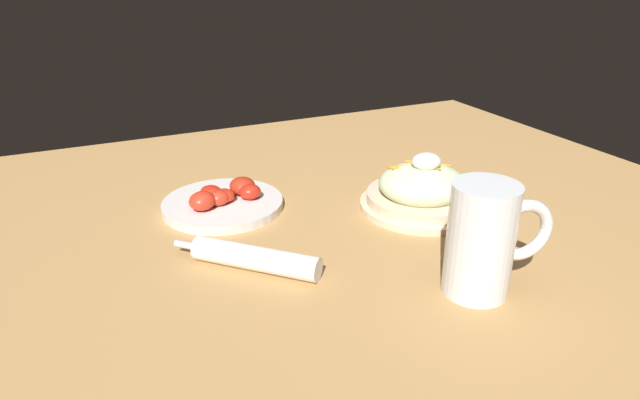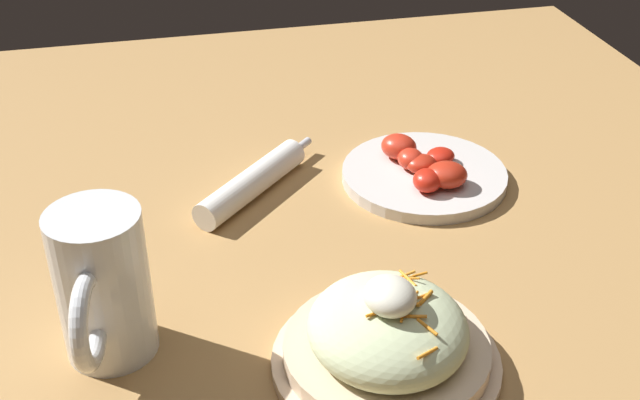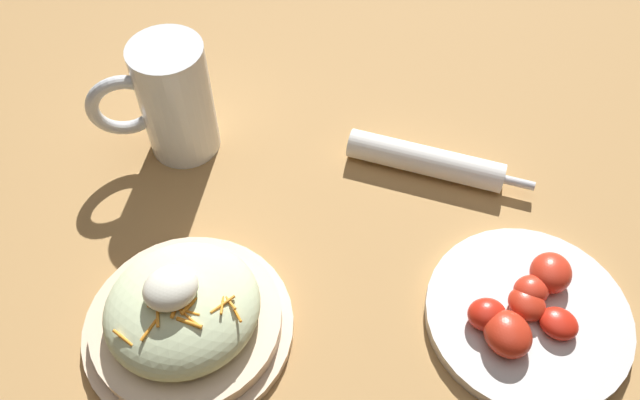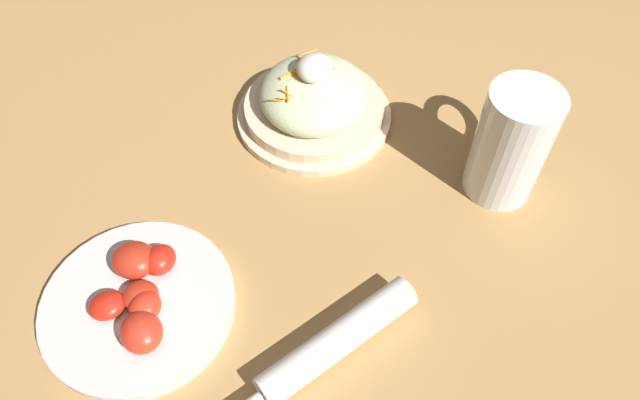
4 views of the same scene
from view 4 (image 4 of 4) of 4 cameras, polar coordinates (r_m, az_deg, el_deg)
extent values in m
plane|color=#B2844C|center=(0.70, 5.58, -2.79)|extent=(1.43, 1.43, 0.00)
cylinder|color=beige|center=(0.81, -0.57, 8.23)|extent=(0.21, 0.21, 0.01)
cylinder|color=beige|center=(0.80, -0.58, 8.97)|extent=(0.19, 0.19, 0.02)
ellipsoid|color=beige|center=(0.78, -0.60, 10.33)|extent=(0.15, 0.14, 0.06)
cylinder|color=orange|center=(0.78, -1.06, 12.86)|extent=(0.03, 0.02, 0.00)
cylinder|color=orange|center=(0.82, -1.11, 14.21)|extent=(0.01, 0.02, 0.01)
cylinder|color=orange|center=(0.76, -2.11, 11.94)|extent=(0.02, 0.01, 0.01)
cylinder|color=orange|center=(0.74, -4.03, 9.65)|extent=(0.00, 0.02, 0.01)
cylinder|color=orange|center=(0.80, -1.92, 13.61)|extent=(0.02, 0.01, 0.01)
cylinder|color=orange|center=(0.77, -2.67, 12.16)|extent=(0.01, 0.02, 0.01)
cylinder|color=orange|center=(0.75, -3.20, 10.33)|extent=(0.01, 0.02, 0.01)
cylinder|color=orange|center=(0.74, -3.21, 9.85)|extent=(0.01, 0.02, 0.01)
cylinder|color=orange|center=(0.77, -1.75, 12.54)|extent=(0.01, 0.02, 0.01)
cylinder|color=orange|center=(0.77, -2.19, 12.22)|extent=(0.02, 0.02, 0.01)
cylinder|color=orange|center=(0.77, -3.13, 12.16)|extent=(0.02, 0.02, 0.01)
cylinder|color=orange|center=(0.77, 0.35, 12.61)|extent=(0.01, 0.03, 0.00)
cylinder|color=orange|center=(0.75, -3.19, 10.29)|extent=(0.03, 0.01, 0.00)
cylinder|color=orange|center=(0.78, -1.39, 13.20)|extent=(0.01, 0.02, 0.00)
ellipsoid|color=white|center=(0.76, -0.51, 12.77)|extent=(0.05, 0.05, 0.03)
cylinder|color=white|center=(0.72, 18.12, 5.19)|extent=(0.09, 0.09, 0.15)
cylinder|color=orange|center=(0.73, 17.66, 3.94)|extent=(0.08, 0.08, 0.10)
cylinder|color=white|center=(0.69, 18.78, 6.95)|extent=(0.08, 0.08, 0.01)
torus|color=white|center=(0.75, 18.82, 8.57)|extent=(0.09, 0.03, 0.09)
cylinder|color=white|center=(0.61, 1.80, -13.45)|extent=(0.16, 0.16, 0.03)
cylinder|color=silver|center=(0.67, -17.26, -9.71)|extent=(0.21, 0.21, 0.01)
ellipsoid|color=red|center=(0.63, -17.02, -12.23)|extent=(0.06, 0.06, 0.03)
ellipsoid|color=red|center=(0.64, -16.69, -9.93)|extent=(0.04, 0.04, 0.03)
ellipsoid|color=red|center=(0.66, -20.05, -9.62)|extent=(0.05, 0.05, 0.02)
ellipsoid|color=red|center=(0.67, -17.67, -5.59)|extent=(0.05, 0.06, 0.03)
ellipsoid|color=red|center=(0.66, -15.39, -5.65)|extent=(0.05, 0.05, 0.03)
ellipsoid|color=red|center=(0.65, -17.13, -8.88)|extent=(0.04, 0.05, 0.02)
camera|label=1|loc=(0.65, 79.43, -12.31)|focal=30.74mm
camera|label=2|loc=(1.11, 20.06, 48.93)|focal=46.16mm
camera|label=3|loc=(0.72, -41.93, 47.15)|focal=36.43mm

